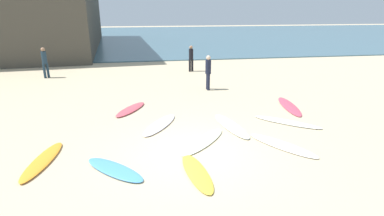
# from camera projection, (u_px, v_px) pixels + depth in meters

# --- Properties ---
(ground_plane) EXTENTS (120.00, 120.00, 0.00)m
(ground_plane) POSITION_uv_depth(u_px,v_px,m) (192.00, 152.00, 8.61)
(ground_plane) COLOR #C6B28E
(ocean_water) EXTENTS (120.00, 40.00, 0.08)m
(ocean_water) POSITION_uv_depth(u_px,v_px,m) (152.00, 37.00, 41.54)
(ocean_water) COLOR #426675
(ocean_water) RESTS_ON ground_plane
(surfboard_0) EXTENTS (0.92, 2.60, 0.07)m
(surfboard_0) POSITION_uv_depth(u_px,v_px,m) (289.00, 106.00, 12.46)
(surfboard_0) COLOR #D3485F
(surfboard_0) RESTS_ON ground_plane
(surfboard_1) EXTENTS (1.72, 2.19, 0.06)m
(surfboard_1) POSITION_uv_depth(u_px,v_px,m) (282.00, 145.00, 8.95)
(surfboard_1) COLOR white
(surfboard_1) RESTS_ON ground_plane
(surfboard_2) EXTENTS (1.57, 2.18, 0.08)m
(surfboard_2) POSITION_uv_depth(u_px,v_px,m) (160.00, 125.00, 10.48)
(surfboard_2) COLOR white
(surfboard_2) RESTS_ON ground_plane
(surfboard_3) EXTENTS (2.14, 1.92, 0.07)m
(surfboard_3) POSITION_uv_depth(u_px,v_px,m) (287.00, 122.00, 10.74)
(surfboard_3) COLOR white
(surfboard_3) RESTS_ON ground_plane
(surfboard_4) EXTENTS (1.94, 2.11, 0.07)m
(surfboard_4) POSITION_uv_depth(u_px,v_px,m) (203.00, 141.00, 9.20)
(surfboard_4) COLOR #EAEFCD
(surfboard_4) RESTS_ON ground_plane
(surfboard_5) EXTENTS (1.78, 1.77, 0.08)m
(surfboard_5) POSITION_uv_depth(u_px,v_px,m) (115.00, 169.00, 7.60)
(surfboard_5) COLOR #4D99D9
(surfboard_5) RESTS_ON ground_plane
(surfboard_6) EXTENTS (0.78, 2.04, 0.07)m
(surfboard_6) POSITION_uv_depth(u_px,v_px,m) (197.00, 172.00, 7.47)
(surfboard_6) COLOR yellow
(surfboard_6) RESTS_ON ground_plane
(surfboard_7) EXTENTS (0.82, 2.30, 0.09)m
(surfboard_7) POSITION_uv_depth(u_px,v_px,m) (43.00, 161.00, 8.03)
(surfboard_7) COLOR orange
(surfboard_7) RESTS_ON ground_plane
(surfboard_8) EXTENTS (1.42, 1.99, 0.09)m
(surfboard_8) POSITION_uv_depth(u_px,v_px,m) (131.00, 109.00, 12.05)
(surfboard_8) COLOR #DA505B
(surfboard_8) RESTS_ON ground_plane
(surfboard_9) EXTENTS (0.99, 2.46, 0.08)m
(surfboard_9) POSITION_uv_depth(u_px,v_px,m) (231.00, 126.00, 10.39)
(surfboard_9) COLOR white
(surfboard_9) RESTS_ON ground_plane
(beachgoer_near) EXTENTS (0.29, 0.34, 1.71)m
(beachgoer_near) POSITION_uv_depth(u_px,v_px,m) (208.00, 71.00, 14.77)
(beachgoer_near) COLOR #191E33
(beachgoer_near) RESTS_ON ground_plane
(beachgoer_mid) EXTENTS (0.38, 0.38, 1.64)m
(beachgoer_mid) POSITION_uv_depth(u_px,v_px,m) (191.00, 57.00, 19.06)
(beachgoer_mid) COLOR black
(beachgoer_mid) RESTS_ON ground_plane
(beachgoer_far) EXTENTS (0.40, 0.40, 1.76)m
(beachgoer_far) POSITION_uv_depth(u_px,v_px,m) (45.00, 61.00, 17.26)
(beachgoer_far) COLOR #1E3342
(beachgoer_far) RESTS_ON ground_plane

